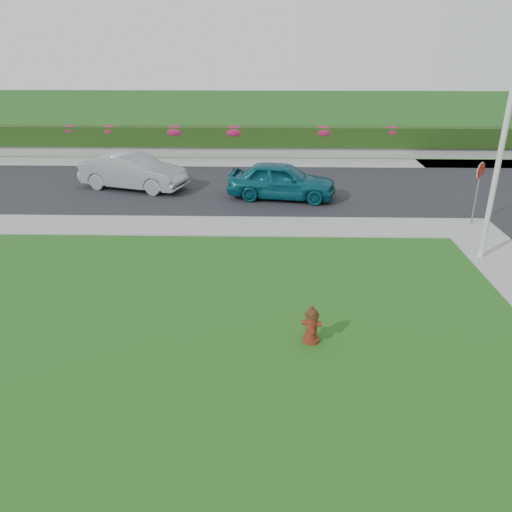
{
  "coord_description": "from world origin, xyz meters",
  "views": [
    {
      "loc": [
        -0.24,
        -7.96,
        6.27
      ],
      "look_at": [
        -0.54,
        4.3,
        0.9
      ],
      "focal_mm": 35.0,
      "sensor_mm": 36.0,
      "label": 1
    }
  ],
  "objects_px": {
    "fire_hydrant": "(312,325)",
    "sedan_silver": "(133,171)",
    "utility_pole": "(498,165)",
    "stop_sign": "(479,179)",
    "sedan_teal": "(282,180)"
  },
  "relations": [
    {
      "from": "fire_hydrant",
      "to": "utility_pole",
      "type": "xyz_separation_m",
      "value": [
        5.62,
        4.79,
        2.49
      ]
    },
    {
      "from": "sedan_silver",
      "to": "stop_sign",
      "type": "xyz_separation_m",
      "value": [
        13.5,
        -4.26,
        0.87
      ]
    },
    {
      "from": "fire_hydrant",
      "to": "sedan_teal",
      "type": "distance_m",
      "value": 10.85
    },
    {
      "from": "sedan_silver",
      "to": "utility_pole",
      "type": "relative_size",
      "value": 0.82
    },
    {
      "from": "fire_hydrant",
      "to": "sedan_silver",
      "type": "height_order",
      "value": "sedan_silver"
    },
    {
      "from": "fire_hydrant",
      "to": "utility_pole",
      "type": "height_order",
      "value": "utility_pole"
    },
    {
      "from": "utility_pole",
      "to": "stop_sign",
      "type": "relative_size",
      "value": 2.52
    },
    {
      "from": "sedan_silver",
      "to": "stop_sign",
      "type": "distance_m",
      "value": 14.19
    },
    {
      "from": "utility_pole",
      "to": "stop_sign",
      "type": "xyz_separation_m",
      "value": [
        0.87,
        3.1,
        -1.22
      ]
    },
    {
      "from": "fire_hydrant",
      "to": "sedan_silver",
      "type": "relative_size",
      "value": 0.19
    },
    {
      "from": "sedan_teal",
      "to": "fire_hydrant",
      "type": "bearing_deg",
      "value": -169.18
    },
    {
      "from": "stop_sign",
      "to": "sedan_teal",
      "type": "bearing_deg",
      "value": 134.19
    },
    {
      "from": "sedan_silver",
      "to": "utility_pole",
      "type": "distance_m",
      "value": 14.77
    },
    {
      "from": "utility_pole",
      "to": "fire_hydrant",
      "type": "bearing_deg",
      "value": -139.54
    },
    {
      "from": "fire_hydrant",
      "to": "sedan_teal",
      "type": "xyz_separation_m",
      "value": [
        -0.42,
        10.84,
        0.38
      ]
    }
  ]
}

